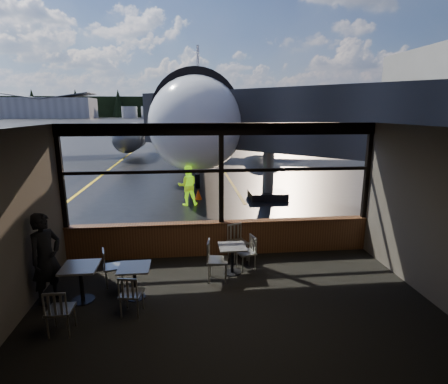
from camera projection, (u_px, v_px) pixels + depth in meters
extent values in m
plane|color=black|center=(188.00, 121.00, 125.66)|extent=(520.00, 520.00, 0.00)
cube|color=black|center=(237.00, 317.00, 6.56)|extent=(8.00, 6.00, 0.01)
cube|color=#38332D|center=(239.00, 129.00, 5.77)|extent=(8.00, 6.00, 0.04)
cube|color=#534C43|center=(448.00, 222.00, 6.58)|extent=(0.04, 6.00, 3.50)
cube|color=#534C43|center=(285.00, 336.00, 3.26)|extent=(8.00, 0.04, 3.50)
cube|color=#542F19|center=(221.00, 239.00, 9.36)|extent=(8.00, 0.28, 0.90)
cube|color=black|center=(221.00, 129.00, 8.70)|extent=(8.00, 0.18, 0.30)
cube|color=black|center=(61.00, 178.00, 8.55)|extent=(0.12, 0.12, 2.60)
cube|color=black|center=(221.00, 174.00, 8.97)|extent=(0.12, 0.12, 2.60)
cube|color=black|center=(367.00, 172.00, 9.38)|extent=(0.12, 0.12, 2.60)
cube|color=black|center=(221.00, 171.00, 8.94)|extent=(8.00, 0.10, 0.08)
imported|color=black|center=(46.00, 259.00, 6.92)|extent=(0.73, 0.82, 1.88)
imported|color=#BFF219|center=(188.00, 186.00, 14.24)|extent=(0.84, 0.69, 1.63)
cone|color=#F15D07|center=(198.00, 194.00, 15.31)|extent=(0.32, 0.32, 0.45)
cylinder|color=silver|center=(129.00, 112.00, 181.89)|extent=(8.00, 8.00, 6.00)
cylinder|color=silver|center=(149.00, 112.00, 182.93)|extent=(8.00, 8.00, 6.00)
cylinder|color=silver|center=(168.00, 112.00, 183.97)|extent=(8.00, 8.00, 6.00)
cube|color=black|center=(187.00, 107.00, 211.44)|extent=(360.00, 3.00, 12.00)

